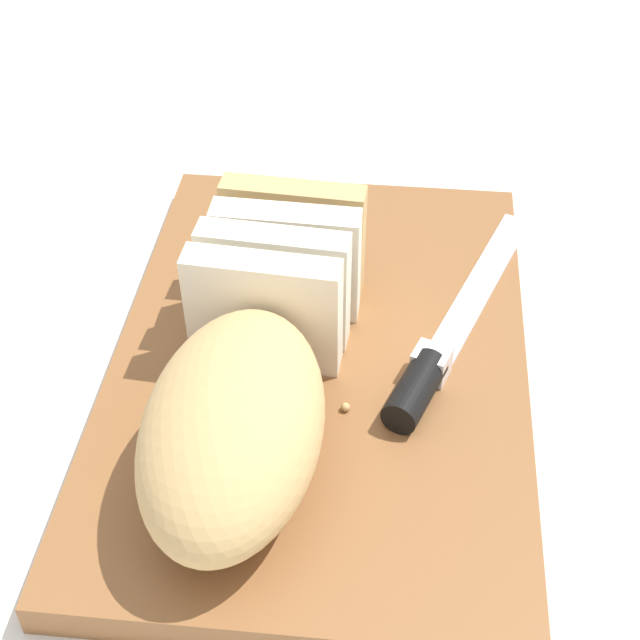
# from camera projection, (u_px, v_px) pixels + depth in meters

# --- Properties ---
(ground_plane) EXTENTS (3.00, 3.00, 0.00)m
(ground_plane) POSITION_uv_depth(u_px,v_px,m) (320.00, 378.00, 0.66)
(ground_plane) COLOR silver
(cutting_board) EXTENTS (0.42, 0.29, 0.02)m
(cutting_board) POSITION_uv_depth(u_px,v_px,m) (320.00, 366.00, 0.65)
(cutting_board) COLOR brown
(cutting_board) RESTS_ON ground_plane
(bread_loaf) EXTENTS (0.29, 0.12, 0.09)m
(bread_loaf) POSITION_uv_depth(u_px,v_px,m) (250.00, 372.00, 0.57)
(bread_loaf) COLOR tan
(bread_loaf) RESTS_ON cutting_board
(bread_knife) EXTENTS (0.24, 0.11, 0.02)m
(bread_knife) POSITION_uv_depth(u_px,v_px,m) (434.00, 360.00, 0.62)
(bread_knife) COLOR silver
(bread_knife) RESTS_ON cutting_board
(crumb_near_knife) EXTENTS (0.01, 0.01, 0.01)m
(crumb_near_knife) POSITION_uv_depth(u_px,v_px,m) (237.00, 349.00, 0.64)
(crumb_near_knife) COLOR tan
(crumb_near_knife) RESTS_ON cutting_board
(crumb_near_loaf) EXTENTS (0.01, 0.01, 0.01)m
(crumb_near_loaf) POSITION_uv_depth(u_px,v_px,m) (345.00, 407.00, 0.60)
(crumb_near_loaf) COLOR tan
(crumb_near_loaf) RESTS_ON cutting_board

